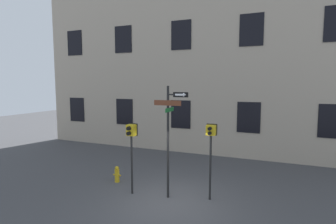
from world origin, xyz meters
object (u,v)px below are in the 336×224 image
pedestrian_signal_left (131,139)px  pedestrian_signal_right (211,141)px  fire_hydrant (117,174)px  street_sign_pole (169,132)px

pedestrian_signal_left → pedestrian_signal_right: 2.97m
pedestrian_signal_right → fire_hydrant: size_ratio=4.00×
pedestrian_signal_left → pedestrian_signal_right: pedestrian_signal_right is taller
pedestrian_signal_right → fire_hydrant: (-4.12, 0.20, -1.84)m
street_sign_pole → pedestrian_signal_right: (1.43, 0.40, -0.29)m
street_sign_pole → fire_hydrant: bearing=167.4°
street_sign_pole → pedestrian_signal_right: bearing=15.5°
pedestrian_signal_right → street_sign_pole: bearing=-164.5°
pedestrian_signal_right → pedestrian_signal_left: bearing=-168.0°
street_sign_pole → pedestrian_signal_left: street_sign_pole is taller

